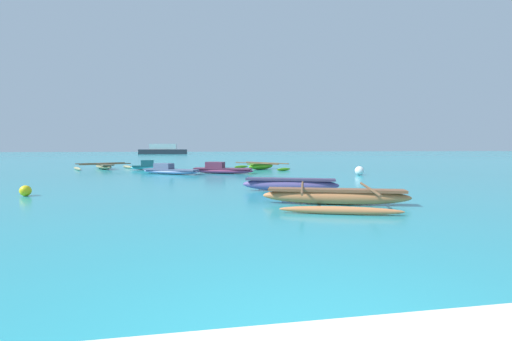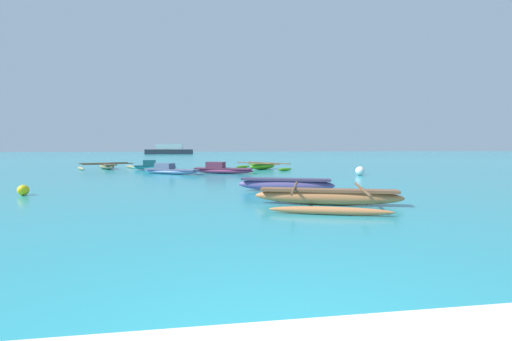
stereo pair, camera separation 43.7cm
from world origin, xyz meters
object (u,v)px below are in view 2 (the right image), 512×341
object	(u,v)px
moored_boat_0	(222,169)
mooring_buoy_1	(23,190)
moored_boat_3	(154,166)
moored_boat_1	(328,197)
moored_boat_4	(107,166)
moored_boat_6	(170,170)
mooring_buoy_0	(360,171)
distant_ferry	(169,150)
moored_boat_5	(263,166)
moored_boat_2	(286,184)

from	to	relation	value
moored_boat_0	mooring_buoy_1	xyz separation A→B (m)	(-7.09, -8.71, -0.07)
moored_boat_3	moored_boat_1	bearing A→B (deg)	-74.15
moored_boat_1	moored_boat_4	size ratio (longest dim) A/B	0.92
moored_boat_6	mooring_buoy_0	world-z (taller)	moored_boat_6
moored_boat_0	moored_boat_3	xyz separation A→B (m)	(-4.68, 4.28, -0.00)
distant_ferry	moored_boat_1	bearing A→B (deg)	-80.76
moored_boat_1	moored_boat_4	bearing A→B (deg)	138.88
moored_boat_0	moored_boat_6	bearing A→B (deg)	-158.61
mooring_buoy_1	distant_ferry	distance (m)	68.85
moored_boat_3	moored_boat_4	world-z (taller)	moored_boat_3
moored_boat_0	moored_boat_5	bearing A→B (deg)	70.09
moored_boat_1	mooring_buoy_0	size ratio (longest dim) A/B	7.90
moored_boat_1	moored_boat_3	size ratio (longest dim) A/B	1.30
moored_boat_0	moored_boat_4	world-z (taller)	moored_boat_0
mooring_buoy_0	moored_boat_0	bearing A→B (deg)	161.90
moored_boat_6	mooring_buoy_0	size ratio (longest dim) A/B	7.17
moored_boat_1	distant_ferry	size ratio (longest dim) A/B	0.38
moored_boat_2	mooring_buoy_0	xyz separation A→B (m)	(5.93, 6.44, -0.01)
moored_boat_2	moored_boat_1	bearing A→B (deg)	-61.57
mooring_buoy_1	moored_boat_5	bearing A→B (deg)	49.96
moored_boat_1	moored_boat_2	bearing A→B (deg)	117.21
moored_boat_2	moored_boat_5	bearing A→B (deg)	103.31
moored_boat_0	mooring_buoy_1	size ratio (longest dim) A/B	10.89
moored_boat_1	moored_boat_5	size ratio (longest dim) A/B	0.91
moored_boat_4	distant_ferry	bearing A→B (deg)	154.08
moored_boat_6	mooring_buoy_1	distance (m)	9.61
moored_boat_2	distant_ferry	xyz separation A→B (m)	(-11.23, 69.12, 0.69)
moored_boat_3	mooring_buoy_1	xyz separation A→B (m)	(-2.40, -12.98, -0.07)
moored_boat_6	mooring_buoy_0	xyz separation A→B (m)	(10.97, -2.61, 0.03)
moored_boat_1	mooring_buoy_1	xyz separation A→B (m)	(-9.51, 3.31, -0.05)
moored_boat_3	mooring_buoy_1	distance (m)	13.20
moored_boat_2	mooring_buoy_1	bearing A→B (deg)	-163.03
moored_boat_2	moored_boat_4	xyz separation A→B (m)	(-10.27, 14.80, -0.07)
mooring_buoy_1	mooring_buoy_0	bearing A→B (deg)	22.35
moored_boat_4	moored_boat_2	bearing A→B (deg)	7.85
moored_boat_6	mooring_buoy_1	bearing A→B (deg)	-83.53
moored_boat_5	distant_ferry	distance (m)	58.00
mooring_buoy_0	mooring_buoy_1	size ratio (longest dim) A/B	1.44
moored_boat_6	mooring_buoy_1	xyz separation A→B (m)	(-3.96, -8.75, -0.05)
moored_boat_3	distant_ferry	bearing A→B (deg)	87.03
moored_boat_4	moored_boat_5	distance (m)	11.73
moored_boat_4	mooring_buoy_0	xyz separation A→B (m)	(16.20, -8.35, 0.06)
moored_boat_3	distant_ferry	world-z (taller)	distant_ferry
mooring_buoy_1	moored_boat_4	bearing A→B (deg)	95.01
moored_boat_5	mooring_buoy_0	xyz separation A→B (m)	(4.71, -6.03, 0.02)
moored_boat_1	mooring_buoy_1	bearing A→B (deg)	178.50
moored_boat_6	mooring_buoy_1	world-z (taller)	moored_boat_6
moored_boat_4	mooring_buoy_1	xyz separation A→B (m)	(1.27, -14.49, -0.02)
moored_boat_1	mooring_buoy_0	distance (m)	10.90
mooring_buoy_0	moored_boat_1	bearing A→B (deg)	-119.87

